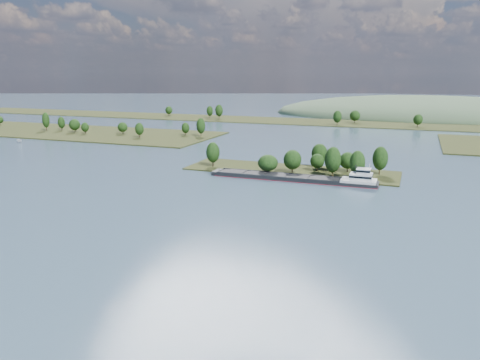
% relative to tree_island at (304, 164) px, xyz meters
% --- Properties ---
extents(ground, '(1800.00, 1800.00, 0.00)m').
position_rel_tree_island_xyz_m(ground, '(-6.62, -58.71, -4.10)').
color(ground, '#384F61').
rests_on(ground, ground).
extents(tree_island, '(100.00, 33.09, 14.87)m').
position_rel_tree_island_xyz_m(tree_island, '(0.00, 0.00, 0.00)').
color(tree_island, '#282E14').
rests_on(tree_island, ground).
extents(left_bank, '(300.00, 80.00, 16.03)m').
position_rel_tree_island_xyz_m(left_bank, '(-235.10, 81.37, -3.30)').
color(left_bank, '#282E14').
rests_on(left_bank, ground).
extents(back_shoreline, '(900.00, 60.00, 15.18)m').
position_rel_tree_island_xyz_m(back_shoreline, '(1.48, 220.97, -3.39)').
color(back_shoreline, '#282E14').
rests_on(back_shoreline, ground).
extents(hill_west, '(320.00, 160.00, 44.00)m').
position_rel_tree_island_xyz_m(hill_west, '(53.38, 321.29, -4.10)').
color(hill_west, '#3F573C').
rests_on(hill_west, ground).
extents(cargo_barge, '(73.62, 9.66, 9.95)m').
position_rel_tree_island_xyz_m(cargo_barge, '(3.87, -16.21, -2.85)').
color(cargo_barge, black).
rests_on(cargo_barge, ground).
extents(motorboat, '(6.67, 4.83, 2.42)m').
position_rel_tree_island_xyz_m(motorboat, '(-199.14, 26.22, -2.89)').
color(motorboat, silver).
rests_on(motorboat, ground).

